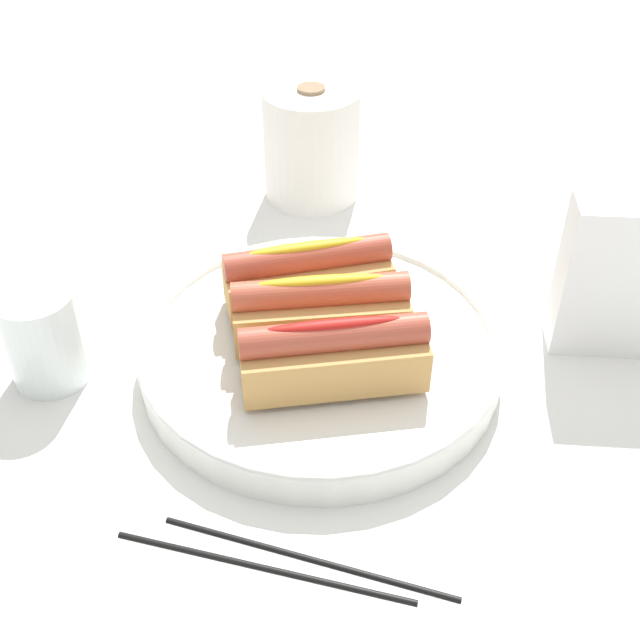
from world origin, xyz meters
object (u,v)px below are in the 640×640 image
serving_bowl (320,352)px  hotdog_back (320,313)px  chopstick_far (263,566)px  paper_towel_roll (311,144)px  water_glass (45,342)px  chopstick_near (308,557)px  napkin_box (623,278)px  hotdog_side (308,276)px  hotdog_front (334,355)px

serving_bowl → hotdog_back: hotdog_back is taller
chopstick_far → paper_towel_roll: bearing=101.3°
serving_bowl → water_glass: water_glass is taller
hotdog_back → chopstick_near: 0.21m
serving_bowl → napkin_box: napkin_box is taller
serving_bowl → chopstick_near: serving_bowl is taller
paper_towel_roll → chopstick_near: paper_towel_roll is taller
hotdog_side → chopstick_near: size_ratio=0.72×
paper_towel_roll → chopstick_near: (0.07, -0.50, -0.06)m
serving_bowl → hotdog_side: bearing=109.8°
serving_bowl → water_glass: bearing=-169.5°
hotdog_side → hotdog_front: bearing=-70.2°
hotdog_front → napkin_box: (0.24, 0.12, 0.01)m
serving_bowl → water_glass: size_ratio=3.58×
hotdog_side → napkin_box: 0.28m
water_glass → chopstick_far: size_ratio=0.41×
serving_bowl → hotdog_front: hotdog_front is taller
hotdog_back → water_glass: size_ratio=1.75×
serving_bowl → chopstick_near: (0.02, -0.20, -0.02)m
hotdog_back → water_glass: bearing=-169.5°
chopstick_far → hotdog_front: bearing=86.2°
hotdog_front → hotdog_back: bearing=109.8°
hotdog_back → chopstick_far: 0.22m
hotdog_back → chopstick_near: size_ratio=0.72×
napkin_box → chopstick_far: napkin_box is taller
paper_towel_roll → water_glass: bearing=-117.5°
hotdog_back → chopstick_far: (-0.01, -0.21, -0.06)m
hotdog_side → napkin_box: napkin_box is taller
napkin_box → chopstick_near: size_ratio=0.68×
hotdog_back → water_glass: 0.24m
serving_bowl → hotdog_side: 0.07m
water_glass → napkin_box: 0.51m
water_glass → hotdog_side: bearing=23.9°
napkin_box → chopstick_far: (-0.27, -0.28, -0.07)m
water_glass → napkin_box: bearing=13.3°
hotdog_front → hotdog_back: size_ratio=1.00×
hotdog_front → water_glass: hotdog_front is taller
hotdog_front → hotdog_side: size_ratio=1.00×
hotdog_front → chopstick_near: (0.00, -0.15, -0.06)m
napkin_box → hotdog_front: bearing=-156.4°
serving_bowl → napkin_box: 0.27m
paper_towel_roll → napkin_box: size_ratio=0.89×
hotdog_front → napkin_box: size_ratio=1.05×
hotdog_back → chopstick_near: hotdog_back is taller
chopstick_far → hotdog_side: bearing=98.3°
hotdog_front → water_glass: size_ratio=1.76×
chopstick_near → chopstick_far: same height
paper_towel_roll → chopstick_far: size_ratio=0.61×
water_glass → chopstick_far: bearing=-36.9°
serving_bowl → hotdog_front: size_ratio=2.04×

